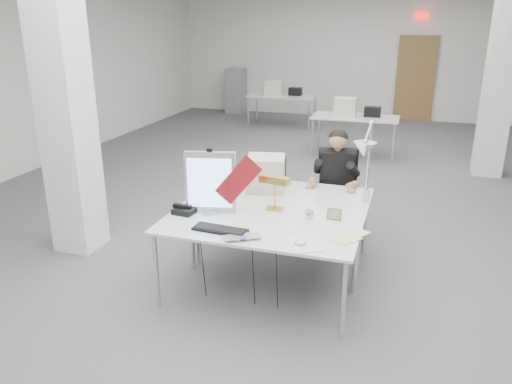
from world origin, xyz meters
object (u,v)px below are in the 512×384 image
bankers_lamp (275,193)px  beige_monitor (266,173)px  laptop (243,240)px  seated_person (336,168)px  architect_lamp (366,163)px  office_chair (335,199)px  desk_main (258,227)px  monitor (210,182)px  desk_phone (185,211)px

bankers_lamp → beige_monitor: bearing=127.7°
laptop → beige_monitor: size_ratio=0.80×
seated_person → laptop: (-0.47, -1.89, -0.13)m
seated_person → architect_lamp: (0.40, -0.85, 0.32)m
office_chair → laptop: size_ratio=3.18×
desk_main → monitor: size_ratio=3.03×
laptop → beige_monitor: 1.33m
desk_main → desk_phone: size_ratio=9.20×
laptop → desk_phone: 0.85m
laptop → desk_phone: (-0.74, 0.43, 0.01)m
desk_main → laptop: bearing=-93.3°
desk_phone → laptop: bearing=-23.3°
seated_person → bankers_lamp: 1.20m
bankers_lamp → beige_monitor: size_ratio=0.85×
monitor → beige_monitor: monitor is taller
laptop → desk_main: bearing=55.7°
beige_monitor → office_chair: bearing=31.7°
desk_main → laptop: (-0.02, -0.35, 0.02)m
office_chair → desk_phone: 1.96m
laptop → architect_lamp: bearing=19.2°
desk_main → office_chair: bearing=74.1°
seated_person → desk_phone: (-1.21, -1.47, -0.12)m
desk_main → beige_monitor: 1.00m
bankers_lamp → desk_phone: bankers_lamp is taller
monitor → beige_monitor: 0.84m
seated_person → beige_monitor: size_ratio=2.18×
desk_main → bankers_lamp: 0.46m
desk_main → bankers_lamp: bearing=85.2°
laptop → desk_phone: size_ratio=1.60×
laptop → beige_monitor: beige_monitor is taller
seated_person → beige_monitor: (-0.67, -0.58, 0.04)m
desk_main → desk_phone: 0.76m
beige_monitor → architect_lamp: size_ratio=0.42×
desk_main → seated_person: size_ratio=2.10×
beige_monitor → architect_lamp: bearing=-25.9°
desk_phone → architect_lamp: (1.61, 0.62, 0.44)m
desk_phone → office_chair: bearing=58.2°
monitor → laptop: bearing=-59.5°
monitor → architect_lamp: 1.48m
seated_person → beige_monitor: seated_person is taller
desk_main → seated_person: (0.45, 1.54, 0.16)m
bankers_lamp → desk_phone: 0.88m
monitor → bankers_lamp: monitor is taller
monitor → seated_person: bearing=41.2°
architect_lamp → laptop: bearing=-133.1°
desk_phone → beige_monitor: 1.05m
desk_phone → bankers_lamp: bearing=30.4°
desk_phone → architect_lamp: size_ratio=0.21×
office_chair → beige_monitor: beige_monitor is taller
desk_main → architect_lamp: size_ratio=1.92×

